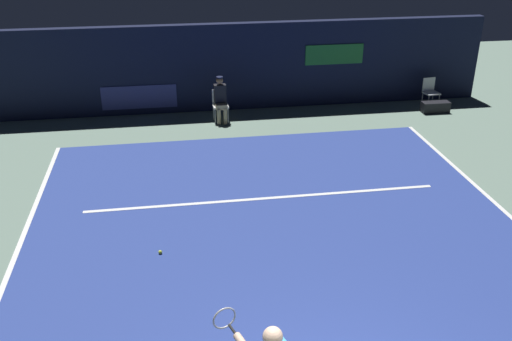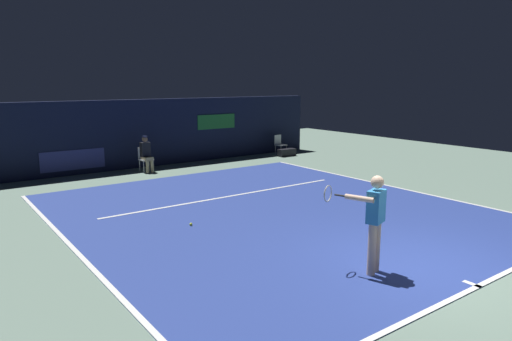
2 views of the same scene
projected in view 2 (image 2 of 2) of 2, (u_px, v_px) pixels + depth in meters
ground_plane at (271, 212)px, 11.76m from camera, size 30.57×30.57×0.00m
court_surface at (271, 211)px, 11.76m from camera, size 9.72×10.98×0.01m
line_baseline at (478, 286)px, 7.45m from camera, size 9.72×0.10×0.01m
line_sideline_left at (391, 186)px, 14.55m from camera, size 0.10×10.98×0.01m
line_sideline_right at (76, 252)px, 8.96m from camera, size 0.10×10.98×0.01m
line_service at (230, 196)px, 13.28m from camera, size 7.58×0.10×0.01m
line_centre_mark at (472, 284)px, 7.53m from camera, size 0.10×0.30×0.01m
back_wall at (144, 133)px, 17.79m from camera, size 15.76×0.33×2.60m
tennis_player at (374, 218)px, 7.81m from camera, size 0.84×0.91×1.73m
line_judge_on_chair at (146, 154)px, 16.78m from camera, size 0.46×0.54×1.32m
courtside_chair_near at (280, 143)px, 20.90m from camera, size 0.50×0.48×0.88m
tennis_ball at (191, 224)px, 10.57m from camera, size 0.07×0.07×0.07m
equipment_bag at (287, 153)px, 20.48m from camera, size 0.85×0.33×0.32m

